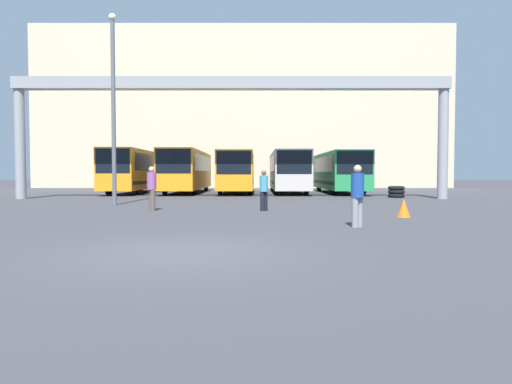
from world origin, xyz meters
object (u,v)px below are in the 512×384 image
Objects in this scene: pedestrian_near_right at (356,194)px; traffic_cone at (402,208)px; bus_slot_0 at (134,169)px; pedestrian_near_left at (262,189)px; bus_slot_2 at (236,170)px; pedestrian_far_center at (150,187)px; lamp_post at (112,102)px; bus_slot_3 at (286,170)px; bus_slot_4 at (338,170)px; tire_stack at (395,192)px; bus_slot_1 at (186,169)px.

traffic_cone is (2.25, 2.93, -0.60)m from pedestrian_near_right.
pedestrian_near_left is (9.72, -17.21, -1.00)m from bus_slot_0.
pedestrian_far_center is (-2.77, -16.66, -0.84)m from bus_slot_2.
lamp_post is at bearing 116.36° from pedestrian_near_left.
bus_slot_2 is 16.37× the size of traffic_cone.
bus_slot_3 reaches higher than bus_slot_4.
pedestrian_far_center is (-10.71, -17.05, -0.84)m from bus_slot_4.
bus_slot_4 is at bearing -0.10° from bus_slot_0.
pedestrian_near_left is at bearing -26.08° from lamp_post.
bus_slot_3 reaches higher than bus_slot_2.
bus_slot_3 is at bearing 45.31° from pedestrian_near_left.
lamp_post is at bearing -111.80° from bus_slot_2.
bus_slot_3 is 11.56× the size of tire_stack.
bus_slot_0 is 14.30m from lamp_post.
tire_stack is (3.77, 13.07, 0.04)m from traffic_cone.
bus_slot_0 is 6.31× the size of pedestrian_far_center.
pedestrian_near_left is at bearing -71.99° from bus_slot_1.
bus_slot_1 is 16.12m from tire_stack.
pedestrian_near_right is at bearing -70.46° from bus_slot_1.
traffic_cone is (2.58, -20.26, -1.49)m from bus_slot_3.
bus_slot_0 is 4.00m from bus_slot_1.
pedestrian_near_right is (12.24, -22.83, -0.95)m from bus_slot_0.
bus_slot_1 is at bearing 70.45° from pedestrian_near_left.
pedestrian_far_center is 0.20× the size of lamp_post.
bus_slot_3 is (3.97, 0.77, 0.03)m from bus_slot_2.
bus_slot_3 reaches higher than pedestrian_far_center.
pedestrian_near_right is at bearing -89.20° from bus_slot_3.
bus_slot_1 reaches higher than traffic_cone.
lamp_post is at bearing -0.55° from pedestrian_far_center.
traffic_cone is at bearing -67.00° from pedestrian_near_left.
tire_stack is (2.38, -6.80, -1.43)m from bus_slot_4.
pedestrian_near_left is 6.16m from pedestrian_near_right.
lamp_post reaches higher than bus_slot_3.
lamp_post reaches higher than traffic_cone.
lamp_post is at bearing 104.10° from pedestrian_near_right.
pedestrian_near_right is (2.52, -5.62, 0.05)m from pedestrian_near_left.
bus_slot_0 is 17.86m from pedestrian_far_center.
bus_slot_4 is 7.34m from tire_stack.
bus_slot_1 is at bearing 6.83° from bus_slot_0.
bus_slot_1 is at bearing 152.93° from tire_stack.
pedestrian_near_left is at bearing -60.54° from bus_slot_0.
bus_slot_3 is 1.33× the size of lamp_post.
bus_slot_0 is 15.89m from bus_slot_4.
bus_slot_2 is 7.95m from bus_slot_4.
bus_slot_4 is (15.89, -0.03, -0.09)m from bus_slot_0.
bus_slot_4 is 23.10m from pedestrian_near_right.
lamp_post is (-9.62, 9.10, 3.98)m from pedestrian_near_right.
bus_slot_1 is 11.79× the size of tire_stack.
pedestrian_near_right is (7.07, -5.75, -0.03)m from pedestrian_far_center.
bus_slot_1 is 7.48× the size of pedestrian_near_left.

